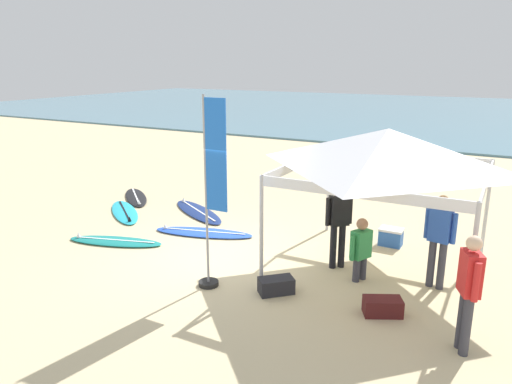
{
  "coord_description": "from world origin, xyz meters",
  "views": [
    {
      "loc": [
        5.05,
        -7.76,
        3.91
      ],
      "look_at": [
        -0.03,
        1.62,
        1.0
      ],
      "focal_mm": 33.65,
      "sensor_mm": 36.0,
      "label": 1
    }
  ],
  "objects_px": {
    "person_blue": "(439,235)",
    "gear_bag_near_tent": "(383,307)",
    "gear_bag_by_pole": "(276,286)",
    "surfboard_cyan": "(125,212)",
    "person_red": "(469,286)",
    "surfboard_black": "(136,197)",
    "canopy_tent": "(387,148)",
    "cooler_box": "(391,237)",
    "banner_flag": "(212,203)",
    "person_green": "(361,247)",
    "surfboard_navy": "(198,212)",
    "surfboard_teal": "(115,241)",
    "person_black": "(339,219)",
    "surfboard_blue": "(203,232)"
  },
  "relations": [
    {
      "from": "surfboard_black",
      "to": "person_blue",
      "type": "bearing_deg",
      "value": -12.12
    },
    {
      "from": "person_green",
      "to": "banner_flag",
      "type": "xyz_separation_m",
      "value": [
        -2.21,
        -1.51,
        0.92
      ]
    },
    {
      "from": "gear_bag_by_pole",
      "to": "cooler_box",
      "type": "bearing_deg",
      "value": 69.31
    },
    {
      "from": "surfboard_black",
      "to": "banner_flag",
      "type": "relative_size",
      "value": 0.57
    },
    {
      "from": "surfboard_blue",
      "to": "cooler_box",
      "type": "xyz_separation_m",
      "value": [
        4.03,
        1.37,
        0.16
      ]
    },
    {
      "from": "surfboard_teal",
      "to": "person_green",
      "type": "distance_m",
      "value": 5.44
    },
    {
      "from": "canopy_tent",
      "to": "gear_bag_near_tent",
      "type": "xyz_separation_m",
      "value": [
        0.49,
        -1.67,
        -2.25
      ]
    },
    {
      "from": "person_red",
      "to": "person_blue",
      "type": "distance_m",
      "value": 1.99
    },
    {
      "from": "person_red",
      "to": "gear_bag_by_pole",
      "type": "xyz_separation_m",
      "value": [
        -3.04,
        0.33,
        -0.85
      ]
    },
    {
      "from": "surfboard_navy",
      "to": "person_red",
      "type": "bearing_deg",
      "value": -26.65
    },
    {
      "from": "person_green",
      "to": "person_red",
      "type": "bearing_deg",
      "value": -38.52
    },
    {
      "from": "canopy_tent",
      "to": "person_red",
      "type": "xyz_separation_m",
      "value": [
        1.71,
        -2.14,
        -1.4
      ]
    },
    {
      "from": "surfboard_navy",
      "to": "gear_bag_by_pole",
      "type": "distance_m",
      "value": 4.98
    },
    {
      "from": "surfboard_blue",
      "to": "gear_bag_near_tent",
      "type": "bearing_deg",
      "value": -20.39
    },
    {
      "from": "person_blue",
      "to": "gear_bag_by_pole",
      "type": "height_order",
      "value": "person_blue"
    },
    {
      "from": "person_red",
      "to": "cooler_box",
      "type": "relative_size",
      "value": 3.42
    },
    {
      "from": "surfboard_navy",
      "to": "surfboard_black",
      "type": "distance_m",
      "value": 2.44
    },
    {
      "from": "gear_bag_near_tent",
      "to": "person_red",
      "type": "bearing_deg",
      "value": -21.08
    },
    {
      "from": "person_black",
      "to": "surfboard_teal",
      "type": "bearing_deg",
      "value": -167.08
    },
    {
      "from": "surfboard_black",
      "to": "gear_bag_near_tent",
      "type": "bearing_deg",
      "value": -22.0
    },
    {
      "from": "canopy_tent",
      "to": "cooler_box",
      "type": "xyz_separation_m",
      "value": [
        -0.11,
        1.42,
        -2.19
      ]
    },
    {
      "from": "surfboard_blue",
      "to": "surfboard_cyan",
      "type": "xyz_separation_m",
      "value": [
        -2.75,
        0.31,
        0.0
      ]
    },
    {
      "from": "surfboard_cyan",
      "to": "gear_bag_by_pole",
      "type": "relative_size",
      "value": 3.54
    },
    {
      "from": "surfboard_cyan",
      "to": "cooler_box",
      "type": "xyz_separation_m",
      "value": [
        6.78,
        1.06,
        0.16
      ]
    },
    {
      "from": "surfboard_cyan",
      "to": "banner_flag",
      "type": "relative_size",
      "value": 0.63
    },
    {
      "from": "surfboard_cyan",
      "to": "cooler_box",
      "type": "relative_size",
      "value": 4.25
    },
    {
      "from": "person_black",
      "to": "surfboard_navy",
      "type": "bearing_deg",
      "value": 160.29
    },
    {
      "from": "canopy_tent",
      "to": "person_blue",
      "type": "height_order",
      "value": "canopy_tent"
    },
    {
      "from": "surfboard_black",
      "to": "cooler_box",
      "type": "distance_m",
      "value": 7.51
    },
    {
      "from": "surfboard_blue",
      "to": "person_black",
      "type": "relative_size",
      "value": 1.43
    },
    {
      "from": "person_red",
      "to": "gear_bag_near_tent",
      "type": "relative_size",
      "value": 2.85
    },
    {
      "from": "surfboard_black",
      "to": "person_blue",
      "type": "relative_size",
      "value": 1.14
    },
    {
      "from": "surfboard_teal",
      "to": "person_black",
      "type": "bearing_deg",
      "value": 12.92
    },
    {
      "from": "canopy_tent",
      "to": "surfboard_navy",
      "type": "bearing_deg",
      "value": 165.68
    },
    {
      "from": "surfboard_teal",
      "to": "gear_bag_near_tent",
      "type": "relative_size",
      "value": 3.76
    },
    {
      "from": "canopy_tent",
      "to": "person_green",
      "type": "bearing_deg",
      "value": -108.67
    },
    {
      "from": "surfboard_black",
      "to": "person_green",
      "type": "relative_size",
      "value": 1.63
    },
    {
      "from": "person_blue",
      "to": "person_green",
      "type": "relative_size",
      "value": 1.43
    },
    {
      "from": "person_red",
      "to": "surfboard_black",
      "type": "bearing_deg",
      "value": 158.12
    },
    {
      "from": "surfboard_cyan",
      "to": "person_blue",
      "type": "distance_m",
      "value": 8.04
    },
    {
      "from": "surfboard_cyan",
      "to": "person_red",
      "type": "xyz_separation_m",
      "value": [
        8.6,
        -2.5,
        0.95
      ]
    },
    {
      "from": "person_green",
      "to": "banner_flag",
      "type": "distance_m",
      "value": 2.83
    },
    {
      "from": "person_blue",
      "to": "gear_bag_near_tent",
      "type": "bearing_deg",
      "value": -112.21
    },
    {
      "from": "banner_flag",
      "to": "person_red",
      "type": "bearing_deg",
      "value": -0.19
    },
    {
      "from": "surfboard_cyan",
      "to": "person_red",
      "type": "distance_m",
      "value": 9.01
    },
    {
      "from": "surfboard_blue",
      "to": "person_black",
      "type": "distance_m",
      "value": 3.52
    },
    {
      "from": "surfboard_blue",
      "to": "surfboard_navy",
      "type": "height_order",
      "value": "same"
    },
    {
      "from": "surfboard_teal",
      "to": "cooler_box",
      "type": "height_order",
      "value": "cooler_box"
    },
    {
      "from": "canopy_tent",
      "to": "gear_bag_by_pole",
      "type": "height_order",
      "value": "canopy_tent"
    },
    {
      "from": "person_black",
      "to": "person_blue",
      "type": "relative_size",
      "value": 1.0
    }
  ]
}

